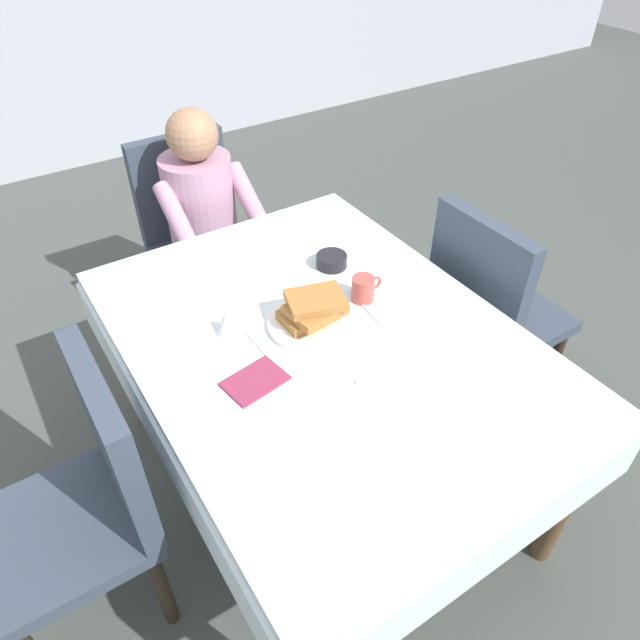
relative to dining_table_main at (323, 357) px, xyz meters
The scene contains 15 objects.
ground_plane 0.65m from the dining_table_main, ahead, with size 14.00×14.00×0.00m, color #474C47.
dining_table_main is the anchor object (origin of this frame).
chair_diner 1.18m from the dining_table_main, 87.40° to the left, with size 0.44×0.45×0.93m.
diner_person 1.02m from the dining_table_main, 87.01° to the left, with size 0.40×0.43×1.12m.
chair_left_side 0.78m from the dining_table_main, behind, with size 0.45×0.44×0.93m.
chair_right_side 0.78m from the dining_table_main, ahead, with size 0.45×0.44×0.93m.
plate_breakfast 0.12m from the dining_table_main, 86.70° to the left, with size 0.28×0.28×0.02m, color white.
breakfast_stack 0.17m from the dining_table_main, 85.32° to the left, with size 0.21×0.18×0.09m.
cup_coffee 0.26m from the dining_table_main, 21.12° to the left, with size 0.11×0.08×0.08m.
bowl_butter 0.40m from the dining_table_main, 52.12° to the left, with size 0.11×0.11×0.04m, color black.
syrup_pitcher 0.32m from the dining_table_main, 142.33° to the left, with size 0.08×0.08×0.07m.
fork_left_of_plate 0.21m from the dining_table_main, 166.86° to the left, with size 0.18×0.01×0.01m, color silver.
knife_right_of_plate 0.22m from the dining_table_main, 12.66° to the left, with size 0.20×0.01×0.01m, color silver.
spoon_near_edge 0.24m from the dining_table_main, 79.31° to the right, with size 0.15×0.01×0.01m, color silver.
napkin_folded 0.29m from the dining_table_main, 167.46° to the right, with size 0.17×0.12×0.01m, color #8C2D4C.
Camera 1 is at (-0.73, -1.11, 1.92)m, focal length 32.44 mm.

